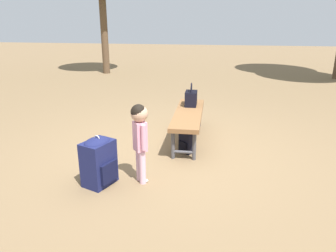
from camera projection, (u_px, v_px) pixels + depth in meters
ground_plane at (171, 154)px, 4.34m from camera, size 40.00×40.00×0.00m
park_bench at (188, 116)px, 4.72m from camera, size 1.61×0.43×0.45m
handbag at (191, 98)px, 5.04m from camera, size 0.32×0.19×0.37m
child_standing at (140, 131)px, 3.42m from camera, size 0.21×0.19×0.91m
backpack_large at (99, 160)px, 3.47m from camera, size 0.41×0.37×0.58m
backpack_small at (187, 140)px, 4.37m from camera, size 0.25×0.25×0.34m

